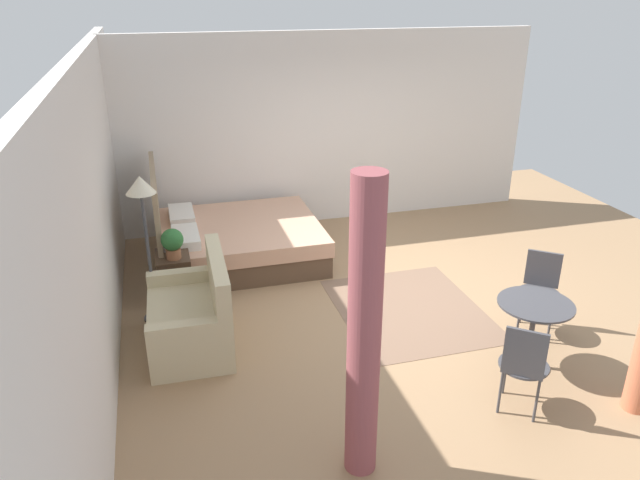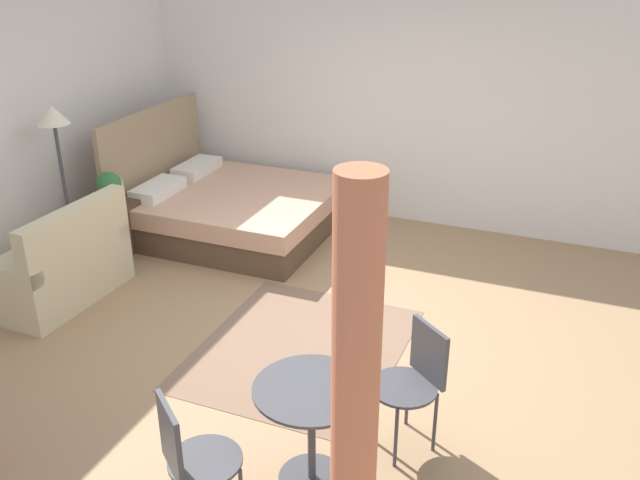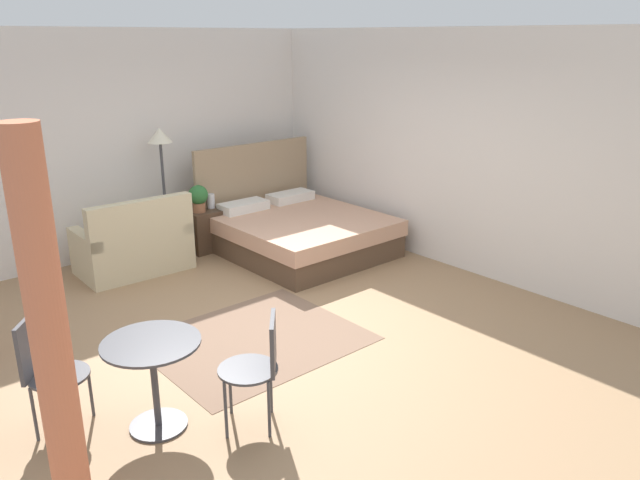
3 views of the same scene
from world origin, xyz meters
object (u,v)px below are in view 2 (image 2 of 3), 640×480
nightstand (120,226)px  vase (119,189)px  floor_lamp (56,134)px  cafe_chair_near_couch (189,454)px  bed (229,208)px  balcony_table (312,416)px  potted_plant (109,187)px  couch (58,267)px  cafe_chair_near_window (415,375)px

nightstand → vase: vase is taller
nightstand → vase: (0.12, 0.05, 0.37)m
floor_lamp → cafe_chair_near_couch: 3.94m
floor_lamp → cafe_chair_near_couch: floor_lamp is taller
bed → balcony_table: bed is taller
floor_lamp → potted_plant: bearing=-37.2°
couch → vase: couch is taller
couch → vase: 1.25m
nightstand → cafe_chair_near_window: size_ratio=0.64×
vase → balcony_table: vase is taller
couch → cafe_chair_near_window: (-0.68, -3.52, 0.21)m
cafe_chair_near_window → cafe_chair_near_couch: (-1.17, 0.96, -0.01)m
floor_lamp → cafe_chair_near_window: 4.20m
floor_lamp → couch: bearing=-149.3°
nightstand → floor_lamp: bearing=151.1°
couch → balcony_table: couch is taller
couch → nightstand: couch is taller
couch → floor_lamp: bearing=30.7°
potted_plant → cafe_chair_near_window: (-1.66, -3.64, -0.22)m
couch → potted_plant: size_ratio=3.60×
vase → balcony_table: (-2.46, -3.23, -0.16)m
couch → floor_lamp: floor_lamp is taller
couch → cafe_chair_near_window: bearing=-100.9°
potted_plant → vase: potted_plant is taller
bed → couch: bearing=160.6°
couch → balcony_table: size_ratio=1.82×
cafe_chair_near_couch → couch: bearing=54.2°
vase → cafe_chair_near_couch: cafe_chair_near_couch is taller
cafe_chair_near_window → couch: bearing=79.1°
vase → cafe_chair_near_couch: (-3.04, -2.75, -0.12)m
nightstand → balcony_table: (-2.34, -3.18, 0.21)m
floor_lamp → nightstand: bearing=-28.9°
bed → floor_lamp: (-1.32, 1.06, 1.08)m
balcony_table → cafe_chair_near_window: (0.59, -0.47, 0.04)m
nightstand → floor_lamp: size_ratio=0.33×
vase → balcony_table: size_ratio=0.27×
balcony_table → couch: bearing=67.4°
bed → nightstand: 1.20m
couch → balcony_table: 3.30m
floor_lamp → balcony_table: (-1.90, -3.42, -0.88)m
couch → cafe_chair_near_couch: (-1.85, -2.56, 0.21)m
bed → nightstand: bearing=136.9°
cafe_chair_near_couch → vase: bearing=42.0°
floor_lamp → cafe_chair_near_couch: bearing=-130.2°
couch → potted_plant: couch is taller
cafe_chair_near_couch → bed: bearing=26.3°
potted_plant → cafe_chair_near_couch: potted_plant is taller
balcony_table → vase: bearing=52.7°
bed → balcony_table: size_ratio=3.00×
vase → bed: bearing=-49.0°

